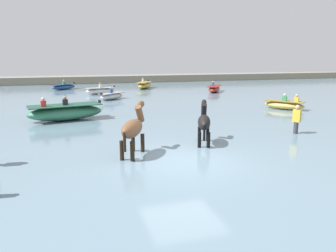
# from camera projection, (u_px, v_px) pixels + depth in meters

# --- Properties ---
(ground_plane) EXTENTS (120.00, 120.00, 0.00)m
(ground_plane) POSITION_uv_depth(u_px,v_px,m) (183.00, 171.00, 10.33)
(ground_plane) COLOR #756B56
(water_surface) EXTENTS (90.00, 90.00, 0.36)m
(water_surface) POSITION_uv_depth(u_px,v_px,m) (128.00, 114.00, 19.61)
(water_surface) COLOR slate
(water_surface) RESTS_ON ground
(horse_lead_black) EXTENTS (1.00, 1.79, 1.98)m
(horse_lead_black) POSITION_uv_depth(u_px,v_px,m) (204.00, 123.00, 12.08)
(horse_lead_black) COLOR black
(horse_lead_black) RESTS_ON ground
(horse_trailing_bay) EXTENTS (1.31, 1.84, 2.13)m
(horse_trailing_bay) POSITION_uv_depth(u_px,v_px,m) (133.00, 130.00, 10.60)
(horse_trailing_bay) COLOR brown
(horse_trailing_bay) RESTS_ON ground
(boat_distant_west) EXTENTS (2.41, 2.24, 1.00)m
(boat_distant_west) POSITION_uv_depth(u_px,v_px,m) (112.00, 96.00, 25.16)
(boat_distant_west) COLOR silver
(boat_distant_west) RESTS_ON water_surface
(boat_far_inshore) EXTENTS (2.63, 3.22, 1.07)m
(boat_far_inshore) POSITION_uv_depth(u_px,v_px,m) (214.00, 89.00, 30.73)
(boat_far_inshore) COLOR #BC382D
(boat_far_inshore) RESTS_ON water_surface
(boat_distant_east) EXTENTS (2.22, 2.58, 1.02)m
(boat_distant_east) POSITION_uv_depth(u_px,v_px,m) (284.00, 105.00, 20.35)
(boat_distant_east) COLOR gold
(boat_distant_east) RESTS_ON water_surface
(boat_near_port) EXTENTS (2.87, 1.53, 1.06)m
(boat_near_port) POSITION_uv_depth(u_px,v_px,m) (101.00, 91.00, 28.82)
(boat_near_port) COLOR silver
(boat_near_port) RESTS_ON water_surface
(boat_far_offshore) EXTENTS (2.63, 3.44, 1.17)m
(boat_far_offshore) POSITION_uv_depth(u_px,v_px,m) (144.00, 85.00, 34.13)
(boat_far_offshore) COLOR gold
(boat_far_offshore) RESTS_ON water_surface
(boat_near_starboard) EXTENTS (4.05, 2.08, 1.30)m
(boat_near_starboard) POSITION_uv_depth(u_px,v_px,m) (66.00, 112.00, 16.74)
(boat_near_starboard) COLOR #337556
(boat_near_starboard) RESTS_ON water_surface
(boat_mid_channel) EXTENTS (2.81, 2.51, 1.01)m
(boat_mid_channel) POSITION_uv_depth(u_px,v_px,m) (64.00, 87.00, 33.01)
(boat_mid_channel) COLOR #28518E
(boat_mid_channel) RESTS_ON water_surface
(person_spectator_far) EXTENTS (0.34, 0.38, 1.63)m
(person_spectator_far) POSITION_uv_depth(u_px,v_px,m) (296.00, 122.00, 13.76)
(person_spectator_far) COLOR #383842
(person_spectator_far) RESTS_ON ground
(far_shoreline) EXTENTS (80.00, 2.40, 1.28)m
(far_shoreline) POSITION_uv_depth(u_px,v_px,m) (96.00, 81.00, 41.35)
(far_shoreline) COLOR gray
(far_shoreline) RESTS_ON ground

